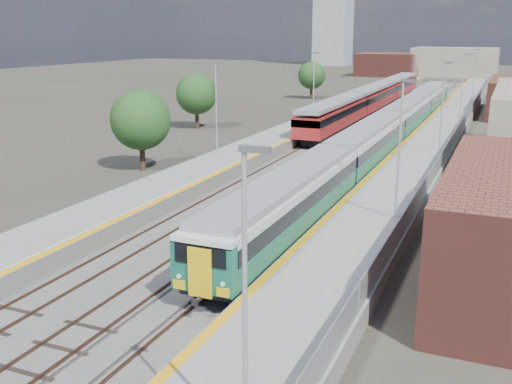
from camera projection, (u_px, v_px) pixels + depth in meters
The scene contains 11 objects.
ground at pixel (379, 143), 60.15m from camera, with size 320.00×320.00×0.00m, color #47443A.
ballast_bed at pixel (363, 137), 63.22m from camera, with size 10.50×155.00×0.06m, color #565451.
tracks at pixel (372, 135), 64.46m from camera, with size 8.96×160.00×0.17m.
platform_right at pixel (437, 137), 60.24m from camera, with size 4.70×155.00×8.52m.
platform_left at pixel (302, 129), 65.64m from camera, with size 4.30×155.00×8.52m.
buildings at pixel (383, 32), 142.99m from camera, with size 72.00×185.50×40.00m.
green_train at pixel (390, 127), 56.68m from camera, with size 2.73×76.19×3.01m.
red_train at pixel (373, 98), 81.33m from camera, with size 2.88×58.39×3.63m.
tree_a at pixel (141, 120), 47.28m from camera, with size 4.78×4.78×6.48m.
tree_b at pixel (196, 94), 68.12m from camera, with size 4.66×4.66×6.31m.
tree_c at pixel (312, 75), 98.78m from camera, with size 4.51×4.51×6.12m.
Camera 1 is at (11.76, -9.51, 10.83)m, focal length 42.00 mm.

